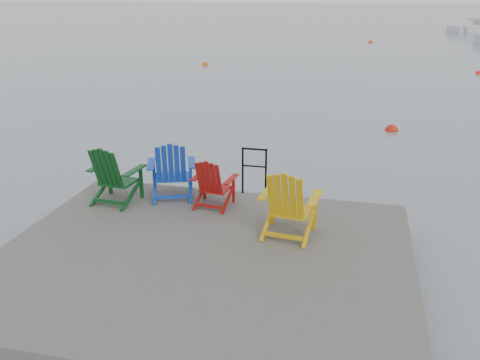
% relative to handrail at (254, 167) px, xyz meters
% --- Properties ---
extents(ground, '(400.00, 400.00, 0.00)m').
position_rel_handrail_xyz_m(ground, '(-0.25, -2.45, -1.04)').
color(ground, slate).
rests_on(ground, ground).
extents(dock, '(6.00, 5.00, 1.40)m').
position_rel_handrail_xyz_m(dock, '(-0.25, -2.45, -0.69)').
color(dock, '#32302D').
rests_on(dock, ground).
extents(handrail, '(0.48, 0.04, 0.90)m').
position_rel_handrail_xyz_m(handrail, '(0.00, 0.00, 0.00)').
color(handrail, black).
rests_on(handrail, dock).
extents(chair_green, '(0.92, 0.86, 1.07)m').
position_rel_handrail_xyz_m(chair_green, '(-2.35, -0.98, -0.00)').
color(chair_green, '#0B3E15').
rests_on(chair_green, dock).
extents(chair_blue, '(1.04, 0.99, 1.09)m').
position_rel_handrail_xyz_m(chair_blue, '(-1.43, -0.52, 0.01)').
color(chair_blue, '#1039AC').
rests_on(chair_blue, dock).
extents(chair_red, '(0.76, 0.71, 0.90)m').
position_rel_handrail_xyz_m(chair_red, '(-0.59, -0.76, -0.09)').
color(chair_red, '#940E0A').
rests_on(chair_red, dock).
extents(chair_yellow, '(0.95, 0.89, 1.11)m').
position_rel_handrail_xyz_m(chair_yellow, '(0.87, -1.60, 0.02)').
color(chair_yellow, '#D19C0B').
rests_on(chair_yellow, dock).
extents(buoy_a, '(0.40, 0.40, 0.40)m').
position_rel_handrail_xyz_m(buoy_a, '(2.87, 7.38, -1.04)').
color(buoy_a, red).
rests_on(buoy_a, ground).
extents(buoy_b, '(0.40, 0.40, 0.40)m').
position_rel_handrail_xyz_m(buoy_b, '(-7.20, 20.51, -1.04)').
color(buoy_b, '#CA460B').
rests_on(buoy_b, ground).
extents(buoy_c, '(0.33, 0.33, 0.33)m').
position_rel_handrail_xyz_m(buoy_c, '(7.90, 20.69, -1.04)').
color(buoy_c, red).
rests_on(buoy_c, ground).
extents(buoy_d, '(0.41, 0.41, 0.41)m').
position_rel_handrail_xyz_m(buoy_d, '(2.42, 37.55, -1.04)').
color(buoy_d, '#F2420E').
rests_on(buoy_d, ground).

